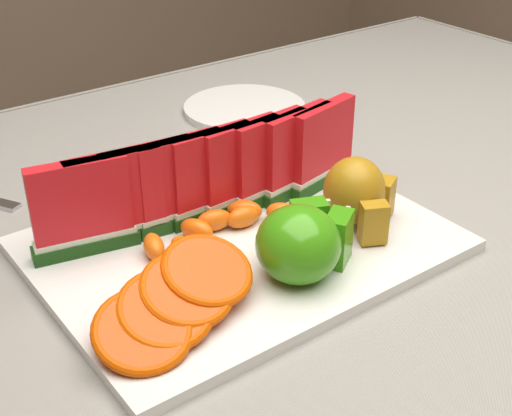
{
  "coord_description": "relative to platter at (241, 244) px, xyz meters",
  "views": [
    {
      "loc": [
        -0.42,
        -0.5,
        1.16
      ],
      "look_at": [
        -0.06,
        -0.02,
        0.81
      ],
      "focal_mm": 50.0,
      "sensor_mm": 36.0,
      "label": 1
    }
  ],
  "objects": [
    {
      "name": "table",
      "position": [
        0.06,
        0.0,
        -0.11
      ],
      "size": [
        1.4,
        0.9,
        0.75
      ],
      "color": "#54321F",
      "rests_on": "ground"
    },
    {
      "name": "tablecloth",
      "position": [
        0.06,
        0.0,
        -0.05
      ],
      "size": [
        1.53,
        1.03,
        0.2
      ],
      "color": "gray",
      "rests_on": "table"
    },
    {
      "name": "platter",
      "position": [
        0.0,
        0.0,
        0.0
      ],
      "size": [
        0.4,
        0.3,
        0.01
      ],
      "color": "silver",
      "rests_on": "tablecloth"
    },
    {
      "name": "apple_cluster",
      "position": [
        0.01,
        -0.08,
        0.04
      ],
      "size": [
        0.11,
        0.09,
        0.07
      ],
      "color": "#1D7D0D",
      "rests_on": "platter"
    },
    {
      "name": "pear_cluster",
      "position": [
        0.11,
        -0.05,
        0.04
      ],
      "size": [
        0.09,
        0.09,
        0.07
      ],
      "color": "#B7A114",
      "rests_on": "platter"
    },
    {
      "name": "side_plate",
      "position": [
        0.22,
        0.3,
        -0.0
      ],
      "size": [
        0.23,
        0.23,
        0.01
      ],
      "color": "silver",
      "rests_on": "tablecloth"
    },
    {
      "name": "watermelon_row",
      "position": [
        0.0,
        0.06,
        0.05
      ],
      "size": [
        0.39,
        0.07,
        0.1
      ],
      "color": "#103A0C",
      "rests_on": "platter"
    },
    {
      "name": "orange_fan_front",
      "position": [
        -0.12,
        -0.07,
        0.03
      ],
      "size": [
        0.18,
        0.12,
        0.05
      ],
      "color": "#D75300",
      "rests_on": "platter"
    },
    {
      "name": "orange_fan_back",
      "position": [
        -0.03,
        0.13,
        0.02
      ],
      "size": [
        0.23,
        0.1,
        0.04
      ],
      "color": "#D75300",
      "rests_on": "platter"
    },
    {
      "name": "tangerine_segments",
      "position": [
        -0.02,
        0.02,
        0.02
      ],
      "size": [
        0.17,
        0.07,
        0.02
      ],
      "color": "orange",
      "rests_on": "platter"
    }
  ]
}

